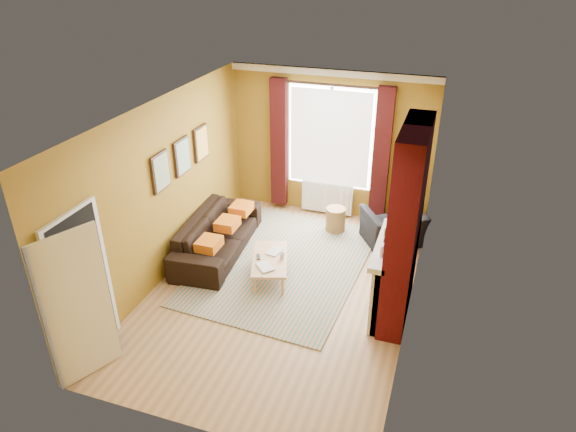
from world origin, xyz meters
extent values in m
plane|color=olive|center=(0.00, 0.00, 0.00)|extent=(5.50, 5.50, 0.00)
cube|color=olive|center=(0.00, 2.75, 1.40)|extent=(3.80, 0.02, 2.80)
cube|color=olive|center=(0.00, -2.75, 1.40)|extent=(3.80, 0.02, 2.80)
cube|color=olive|center=(1.90, 0.00, 1.40)|extent=(0.02, 5.50, 2.80)
cube|color=olive|center=(-1.90, 0.00, 1.40)|extent=(0.02, 5.50, 2.80)
cube|color=silver|center=(0.00, 0.00, 2.80)|extent=(3.80, 5.50, 0.01)
cube|color=#4B0A0F|center=(1.72, 0.00, 1.40)|extent=(0.35, 1.40, 2.80)
cube|color=silver|center=(1.53, 0.00, 0.55)|extent=(0.12, 1.30, 1.10)
cube|color=silver|center=(1.48, 0.00, 1.08)|extent=(0.22, 1.40, 0.08)
cube|color=silver|center=(1.51, -0.58, 0.52)|extent=(0.16, 0.14, 1.04)
cube|color=silver|center=(1.51, 0.58, 0.52)|extent=(0.16, 0.14, 1.04)
cube|color=black|center=(1.56, 0.00, 0.45)|extent=(0.06, 0.80, 0.90)
cube|color=black|center=(1.54, 0.00, 0.03)|extent=(0.20, 1.00, 0.06)
cube|color=silver|center=(1.49, -0.35, 1.20)|extent=(0.03, 0.12, 0.16)
cube|color=black|center=(1.49, -0.10, 1.19)|extent=(0.03, 0.10, 0.14)
cylinder|color=black|center=(1.49, 0.15, 1.18)|extent=(0.10, 0.10, 0.12)
cube|color=black|center=(1.53, 0.00, 1.85)|extent=(0.03, 0.60, 0.75)
cube|color=#A56237|center=(1.51, 0.00, 1.85)|extent=(0.01, 0.52, 0.66)
cube|color=silver|center=(0.00, 2.71, 2.74)|extent=(3.80, 0.08, 0.12)
cube|color=white|center=(0.00, 2.72, 1.55)|extent=(1.60, 0.04, 1.90)
cube|color=white|center=(0.00, 2.68, 1.55)|extent=(1.50, 0.02, 1.80)
cube|color=silver|center=(0.00, 2.70, 1.55)|extent=(0.06, 0.04, 1.90)
cube|color=#3A0D0E|center=(-0.98, 2.63, 1.35)|extent=(0.30, 0.16, 2.50)
cube|color=#3A0D0E|center=(0.98, 2.63, 1.35)|extent=(0.30, 0.16, 2.50)
cylinder|color=black|center=(0.00, 2.63, 2.55)|extent=(2.30, 0.05, 0.05)
cube|color=silver|center=(0.00, 2.65, 0.35)|extent=(1.00, 0.10, 0.60)
cube|color=silver|center=(-0.45, 2.59, 0.35)|extent=(0.04, 0.03, 0.56)
cube|color=silver|center=(-0.34, 2.59, 0.35)|extent=(0.04, 0.03, 0.56)
cube|color=silver|center=(-0.23, 2.59, 0.35)|extent=(0.04, 0.03, 0.56)
cube|color=silver|center=(-0.12, 2.59, 0.35)|extent=(0.04, 0.03, 0.56)
cube|color=silver|center=(-0.01, 2.59, 0.35)|extent=(0.04, 0.03, 0.56)
cube|color=silver|center=(0.10, 2.59, 0.35)|extent=(0.04, 0.03, 0.56)
cube|color=silver|center=(0.21, 2.59, 0.35)|extent=(0.04, 0.03, 0.56)
cube|color=silver|center=(0.32, 2.59, 0.35)|extent=(0.04, 0.03, 0.56)
cube|color=silver|center=(0.43, 2.59, 0.35)|extent=(0.04, 0.03, 0.56)
cube|color=black|center=(-1.87, -0.10, 1.75)|extent=(0.04, 0.44, 0.58)
cube|color=gold|center=(-1.84, -0.10, 1.75)|extent=(0.01, 0.38, 0.52)
cube|color=black|center=(-1.87, 0.55, 1.75)|extent=(0.04, 0.44, 0.58)
cube|color=#2E8A68|center=(-1.84, 0.55, 1.75)|extent=(0.01, 0.38, 0.52)
cube|color=black|center=(-1.87, 1.20, 1.75)|extent=(0.04, 0.44, 0.58)
cube|color=orange|center=(-1.84, 1.20, 1.75)|extent=(0.01, 0.38, 0.52)
cube|color=silver|center=(-1.88, -2.05, 1.00)|extent=(0.05, 0.94, 2.06)
cube|color=black|center=(-1.85, -2.05, 1.00)|extent=(0.02, 0.80, 1.98)
cube|color=silver|center=(-1.68, -2.41, 1.00)|extent=(0.37, 0.74, 1.98)
imported|color=#417233|center=(1.49, 0.45, 1.26)|extent=(0.14, 0.10, 0.27)
cube|color=#C75B10|center=(-1.27, 0.09, 0.52)|extent=(0.34, 0.40, 0.16)
cube|color=#C75B10|center=(-1.27, 0.79, 0.52)|extent=(0.34, 0.40, 0.16)
cube|color=#C75B10|center=(-1.27, 1.39, 0.52)|extent=(0.34, 0.40, 0.16)
cube|color=#306984|center=(-0.22, 0.65, 0.01)|extent=(2.71, 3.61, 0.02)
imported|color=black|center=(-1.42, 0.69, 0.33)|extent=(1.07, 2.34, 0.67)
imported|color=black|center=(1.39, 1.93, 0.32)|extent=(1.27, 1.24, 0.63)
cube|color=tan|center=(-0.30, 0.24, 0.33)|extent=(0.83, 1.17, 0.04)
cylinder|color=tan|center=(-0.35, -0.28, 0.15)|extent=(0.06, 0.06, 0.31)
cylinder|color=tan|center=(0.05, -0.15, 0.15)|extent=(0.06, 0.06, 0.31)
cylinder|color=tan|center=(-0.65, 0.63, 0.15)|extent=(0.06, 0.06, 0.31)
cylinder|color=tan|center=(-0.24, 0.76, 0.15)|extent=(0.06, 0.06, 0.31)
cylinder|color=olive|center=(0.32, 2.05, 0.23)|extent=(0.40, 0.40, 0.45)
cylinder|color=black|center=(1.55, 2.28, 0.01)|extent=(0.27, 0.27, 0.03)
cylinder|color=black|center=(1.55, 2.28, 0.72)|extent=(0.03, 0.03, 1.39)
cone|color=beige|center=(1.55, 2.28, 1.43)|extent=(0.27, 0.27, 0.17)
imported|color=#999999|center=(-0.35, -0.11, 0.37)|extent=(0.36, 0.36, 0.03)
imported|color=#999999|center=(-0.39, 0.45, 0.36)|extent=(0.23, 0.29, 0.02)
imported|color=#999999|center=(-0.11, 0.30, 0.40)|extent=(0.13, 0.13, 0.09)
cube|color=#29292C|center=(-0.48, 0.20, 0.36)|extent=(0.12, 0.16, 0.02)
camera|label=1|loc=(2.14, -6.12, 4.72)|focal=32.00mm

